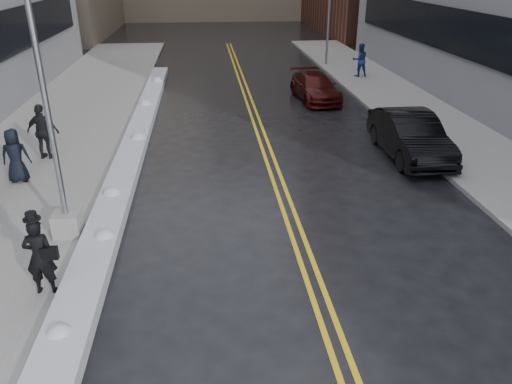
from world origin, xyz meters
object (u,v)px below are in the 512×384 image
object	(u,v)px
pedestrian_east	(360,60)
traffic_signal	(329,13)
pedestrian_c	(15,156)
pedestrian_fedora	(40,257)
pedestrian_d	(43,132)
car_maroon	(315,87)
lamppost	(54,145)
car_black	(410,136)
fire_hydrant	(415,116)

from	to	relation	value
pedestrian_east	traffic_signal	bearing A→B (deg)	-77.46
pedestrian_c	pedestrian_east	bearing A→B (deg)	-141.78
traffic_signal	pedestrian_fedora	size ratio (longest dim) A/B	3.53
pedestrian_d	car_maroon	xyz separation A→B (m)	(11.18, 7.59, -0.46)
pedestrian_d	lamppost	bearing A→B (deg)	120.71
pedestrian_east	car_black	world-z (taller)	pedestrian_east
pedestrian_fedora	pedestrian_c	world-z (taller)	pedestrian_c
pedestrian_d	pedestrian_east	distance (m)	19.36
traffic_signal	lamppost	bearing A→B (deg)	-118.21
fire_hydrant	car_black	bearing A→B (deg)	-115.43
pedestrian_east	car_black	size ratio (longest dim) A/B	0.39
car_maroon	pedestrian_d	bearing A→B (deg)	-150.28
lamppost	fire_hydrant	distance (m)	14.81
traffic_signal	pedestrian_c	size ratio (longest dim) A/B	3.52
fire_hydrant	car_maroon	xyz separation A→B (m)	(-3.14, 5.23, 0.10)
pedestrian_fedora	pedestrian_d	size ratio (longest dim) A/B	0.88
pedestrian_c	pedestrian_east	xyz separation A→B (m)	(15.20, 14.38, 0.11)
car_black	pedestrian_c	bearing A→B (deg)	-174.27
fire_hydrant	pedestrian_d	bearing A→B (deg)	-170.65
lamppost	fire_hydrant	world-z (taller)	lamppost
lamppost	traffic_signal	size ratio (longest dim) A/B	1.27
car_black	car_maroon	bearing A→B (deg)	101.51
pedestrian_c	car_maroon	xyz separation A→B (m)	(11.48, 9.60, -0.35)
pedestrian_fedora	car_maroon	xyz separation A→B (m)	(9.06, 15.68, -0.35)
fire_hydrant	pedestrian_east	bearing A→B (deg)	86.73
pedestrian_fedora	pedestrian_east	distance (m)	24.11
fire_hydrant	pedestrian_c	world-z (taller)	pedestrian_c
lamppost	pedestrian_fedora	distance (m)	2.89
car_black	pedestrian_fedora	bearing A→B (deg)	-145.29
car_black	pedestrian_d	bearing A→B (deg)	176.89
pedestrian_east	car_black	distance (m)	13.33
fire_hydrant	traffic_signal	distance (m)	14.30
traffic_signal	car_black	xyz separation A→B (m)	(-1.00, -17.15, -2.60)
pedestrian_east	car_maroon	size ratio (longest dim) A/B	0.43
fire_hydrant	pedestrian_d	distance (m)	14.53
pedestrian_fedora	lamppost	bearing A→B (deg)	-87.87
pedestrian_fedora	car_maroon	size ratio (longest dim) A/B	0.38
pedestrian_d	fire_hydrant	bearing A→B (deg)	-159.69
pedestrian_d	pedestrian_c	bearing A→B (deg)	92.48
lamppost	traffic_signal	bearing A→B (deg)	61.79
lamppost	car_maroon	distance (m)	16.20
fire_hydrant	car_black	distance (m)	3.50
pedestrian_east	car_black	xyz separation A→B (m)	(-2.07, -13.16, -0.31)
traffic_signal	pedestrian_east	world-z (taller)	traffic_signal
lamppost	car_black	distance (m)	11.96
lamppost	pedestrian_east	bearing A→B (deg)	54.44
traffic_signal	car_maroon	size ratio (longest dim) A/B	1.34
traffic_signal	pedestrian_east	distance (m)	4.73
pedestrian_d	traffic_signal	bearing A→B (deg)	-119.24
fire_hydrant	pedestrian_east	size ratio (longest dim) A/B	0.38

